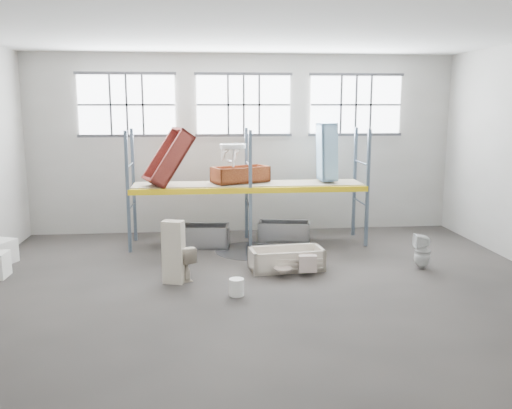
{
  "coord_description": "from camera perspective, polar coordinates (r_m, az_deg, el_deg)",
  "views": [
    {
      "loc": [
        -1.21,
        -10.45,
        3.61
      ],
      "look_at": [
        0.0,
        1.5,
        1.4
      ],
      "focal_mm": 38.25,
      "sensor_mm": 36.0,
      "label": 1
    }
  ],
  "objects": [
    {
      "name": "rack_beam_back",
      "position": [
        14.75,
        -1.02,
        2.2
      ],
      "size": [
        6.0,
        0.1,
        0.14
      ],
      "primitive_type": "cube",
      "color": "yellow",
      "rests_on": "floor"
    },
    {
      "name": "window_mid",
      "position": [
        15.44,
        -1.31,
        10.38
      ],
      "size": [
        2.6,
        0.04,
        1.6
      ],
      "primitive_type": "cube",
      "color": "white",
      "rests_on": "wall_back"
    },
    {
      "name": "steel_tub_left",
      "position": [
        14.11,
        -5.98,
        -3.29
      ],
      "size": [
        1.6,
        0.87,
        0.56
      ],
      "primitive_type": null,
      "rotation": [
        0.0,
        0.0,
        -0.11
      ],
      "color": "#9C9DA2",
      "rests_on": "floor"
    },
    {
      "name": "rust_tub_tilted",
      "position": [
        13.89,
        -9.14,
        4.86
      ],
      "size": [
        1.42,
        1.16,
        1.5
      ],
      "primitive_type": null,
      "rotation": [
        0.0,
        -0.96,
        0.42
      ],
      "color": "maroon",
      "rests_on": "shelf_deck"
    },
    {
      "name": "toilet_white",
      "position": [
        12.69,
        17.0,
        -4.72
      ],
      "size": [
        0.4,
        0.39,
        0.79
      ],
      "primitive_type": "imported",
      "rotation": [
        0.0,
        0.0,
        -1.67
      ],
      "color": "silver",
      "rests_on": "floor"
    },
    {
      "name": "rack_upright_rb",
      "position": [
        15.29,
        10.27,
        2.32
      ],
      "size": [
        0.08,
        0.08,
        3.0
      ],
      "primitive_type": "cube",
      "color": "slate",
      "rests_on": "floor"
    },
    {
      "name": "rack_upright_mb",
      "position": [
        14.75,
        -1.02,
        2.2
      ],
      "size": [
        0.08,
        0.08,
        3.0
      ],
      "primitive_type": "cube",
      "color": "slate",
      "rests_on": "floor"
    },
    {
      "name": "rack_upright_lb",
      "position": [
        14.81,
        -12.67,
        1.98
      ],
      "size": [
        0.08,
        0.08,
        3.0
      ],
      "primitive_type": "cube",
      "color": "slate",
      "rests_on": "floor"
    },
    {
      "name": "window_right",
      "position": [
        16.01,
        10.38,
        10.22
      ],
      "size": [
        2.6,
        0.04,
        1.6
      ],
      "primitive_type": "cube",
      "color": "white",
      "rests_on": "wall_back"
    },
    {
      "name": "rust_tub_flat",
      "position": [
        14.19,
        -1.65,
        3.17
      ],
      "size": [
        1.59,
        1.2,
        0.4
      ],
      "primitive_type": null,
      "rotation": [
        0.0,
        0.0,
        0.42
      ],
      "color": "brown",
      "rests_on": "shelf_deck"
    },
    {
      "name": "steel_tub_right",
      "position": [
        14.72,
        2.95,
        -2.77
      ],
      "size": [
        1.48,
        0.9,
        0.5
      ],
      "primitive_type": null,
      "rotation": [
        0.0,
        0.0,
        -0.2
      ],
      "color": "#A9AAAF",
      "rests_on": "floor"
    },
    {
      "name": "cistern_spare",
      "position": [
        11.69,
        5.43,
        -6.17
      ],
      "size": [
        0.39,
        0.22,
        0.36
      ],
      "primitive_type": "cube",
      "rotation": [
        0.0,
        0.0,
        -0.1
      ],
      "color": "#C6AEA2",
      "rests_on": "bathtub_beige"
    },
    {
      "name": "rack_upright_ra",
      "position": [
        14.15,
        11.6,
        1.64
      ],
      "size": [
        0.08,
        0.08,
        3.0
      ],
      "primitive_type": "cube",
      "color": "slate",
      "rests_on": "floor"
    },
    {
      "name": "sink_on_shelf",
      "position": [
        13.78,
        -2.42,
        4.1
      ],
      "size": [
        0.81,
        0.73,
        0.59
      ],
      "primitive_type": "imported",
      "rotation": [
        0.0,
        0.0,
        0.41
      ],
      "color": "silver",
      "rests_on": "rust_tub_flat"
    },
    {
      "name": "blue_tub_upright",
      "position": [
        14.42,
        7.43,
        5.5
      ],
      "size": [
        0.48,
        0.7,
        1.5
      ],
      "primitive_type": null,
      "rotation": [
        0.0,
        1.54,
        0.02
      ],
      "color": "#8ABAE1",
      "rests_on": "shelf_deck"
    },
    {
      "name": "rack_upright_ma",
      "position": [
        13.57,
        -0.59,
        1.48
      ],
      "size": [
        0.08,
        0.08,
        3.0
      ],
      "primitive_type": "cube",
      "color": "slate",
      "rests_on": "floor"
    },
    {
      "name": "toilet_beige",
      "position": [
        11.58,
        -7.67,
        -5.95
      ],
      "size": [
        0.62,
        0.81,
        0.73
      ],
      "primitive_type": "imported",
      "rotation": [
        0.0,
        0.0,
        3.48
      ],
      "color": "beige",
      "rests_on": "floor"
    },
    {
      "name": "shelf_deck",
      "position": [
        14.15,
        -0.82,
        2.17
      ],
      "size": [
        5.9,
        1.1,
        0.03
      ],
      "primitive_type": "cube",
      "color": "gray",
      "rests_on": "floor"
    },
    {
      "name": "window_left",
      "position": [
        15.52,
        -13.36,
        10.11
      ],
      "size": [
        2.6,
        0.04,
        1.6
      ],
      "primitive_type": "cube",
      "color": "white",
      "rests_on": "wall_back"
    },
    {
      "name": "wall_front",
      "position": [
        5.64,
        6.7,
        -0.97
      ],
      "size": [
        12.0,
        0.1,
        5.0
      ],
      "primitive_type": "cube",
      "color": "#A7A39B",
      "rests_on": "ground"
    },
    {
      "name": "sink_in_tub",
      "position": [
        11.62,
        2.8,
        -6.85
      ],
      "size": [
        0.51,
        0.51,
        0.13
      ],
      "primitive_type": "imported",
      "rotation": [
        0.0,
        0.0,
        0.4
      ],
      "color": "beige",
      "rests_on": "bathtub_beige"
    },
    {
      "name": "rack_upright_la",
      "position": [
        13.63,
        -13.26,
        1.24
      ],
      "size": [
        0.08,
        0.08,
        3.0
      ],
      "primitive_type": "cube",
      "color": "slate",
      "rests_on": "floor"
    },
    {
      "name": "bucket",
      "position": [
        10.54,
        -2.04,
        -8.64
      ],
      "size": [
        0.31,
        0.31,
        0.33
      ],
      "primitive_type": "cylinder",
      "rotation": [
        0.0,
        0.0,
        -0.07
      ],
      "color": "white",
      "rests_on": "floor"
    },
    {
      "name": "wall_back",
      "position": [
        15.59,
        -1.32,
        6.34
      ],
      "size": [
        12.0,
        0.1,
        5.0
      ],
      "primitive_type": "cube",
      "color": "#9C9890",
      "rests_on": "ground"
    },
    {
      "name": "bathtub_beige",
      "position": [
        12.16,
        3.2,
        -5.7
      ],
      "size": [
        1.68,
        0.92,
        0.47
      ],
      "primitive_type": null,
      "rotation": [
        0.0,
        0.0,
        0.1
      ],
      "color": "beige",
      "rests_on": "floor"
    },
    {
      "name": "rack_beam_front",
      "position": [
        13.57,
        -0.59,
        1.48
      ],
      "size": [
        6.0,
        0.1,
        0.14
      ],
      "primitive_type": "cube",
      "color": "yellow",
      "rests_on": "floor"
    },
    {
      "name": "wet_patch",
      "position": [
        13.69,
        -0.51,
        -4.86
      ],
      "size": [
        1.8,
        1.8,
        0.0
      ],
      "primitive_type": "cylinder",
      "color": "black",
      "rests_on": "floor"
    },
    {
      "name": "cistern_tall",
      "position": [
        11.26,
        -8.61,
        -4.94
      ],
      "size": [
        0.48,
        0.39,
        1.3
      ],
      "primitive_type": "cube",
      "rotation": [
        0.0,
        0.0,
        -0.31
      ],
      "color": "beige",
      "rests_on": "floor"
    },
    {
      "name": "ceiling",
      "position": [
        10.62,
        0.86,
        18.22
      ],
      "size": [
        12.0,
        10.0,
        0.1
      ],
      "primitive_type": "cube",
      "color": "silver",
      "rests_on": "ground"
    },
    {
      "name": "floor",
      "position": [
        11.14,
        0.79,
        -8.76
      ],
      "size": [
        12.0,
        10.0,
        0.1
      ],
      "primitive_type": "cube",
      "color": "#443E3A",
      "rests_on": "ground"
    }
  ]
}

